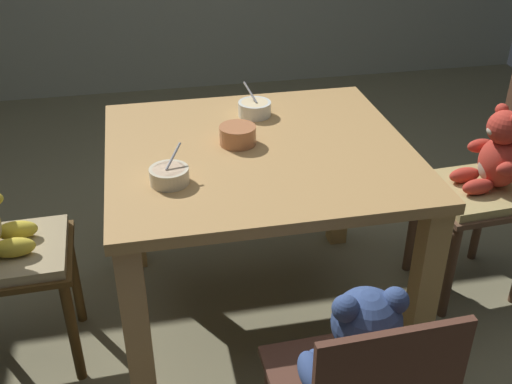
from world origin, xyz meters
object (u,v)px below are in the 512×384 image
at_px(teddy_chair_near_right, 491,175).
at_px(porridge_bowl_cream_near_left, 169,175).
at_px(dining_table, 259,181).
at_px(porridge_bowl_terracotta_center, 238,135).
at_px(teddy_chair_near_front, 358,379).
at_px(porridge_bowl_white_far_center, 255,108).

height_order(teddy_chair_near_right, porridge_bowl_cream_near_left, teddy_chair_near_right).
bearing_deg(dining_table, porridge_bowl_terracotta_center, 146.79).
bearing_deg(teddy_chair_near_front, teddy_chair_near_right, -45.71).
bearing_deg(porridge_bowl_terracotta_center, dining_table, -33.21).
bearing_deg(teddy_chair_near_front, porridge_bowl_cream_near_left, 26.34).
distance_m(dining_table, porridge_bowl_cream_near_left, 0.40).
height_order(dining_table, porridge_bowl_white_far_center, porridge_bowl_white_far_center).
bearing_deg(teddy_chair_near_front, dining_table, 1.92).
xyz_separation_m(dining_table, teddy_chair_near_front, (0.06, -0.88, -0.05)).
distance_m(porridge_bowl_terracotta_center, porridge_bowl_white_far_center, 0.25).
height_order(teddy_chair_near_front, porridge_bowl_white_far_center, porridge_bowl_white_far_center).
xyz_separation_m(dining_table, teddy_chair_near_right, (0.91, 0.00, -0.08)).
relative_size(teddy_chair_near_front, porridge_bowl_terracotta_center, 6.64).
relative_size(dining_table, teddy_chair_near_front, 1.23).
relative_size(dining_table, porridge_bowl_cream_near_left, 8.49).
relative_size(teddy_chair_near_right, teddy_chair_near_front, 1.09).
height_order(porridge_bowl_cream_near_left, porridge_bowl_terracotta_center, porridge_bowl_cream_near_left).
xyz_separation_m(teddy_chair_near_right, porridge_bowl_cream_near_left, (-1.23, -0.19, 0.24)).
relative_size(dining_table, teddy_chair_near_right, 1.13).
height_order(porridge_bowl_cream_near_left, porridge_bowl_white_far_center, porridge_bowl_white_far_center).
relative_size(teddy_chair_near_right, porridge_bowl_white_far_center, 7.16).
xyz_separation_m(teddy_chair_near_right, porridge_bowl_white_far_center, (-0.87, 0.26, 0.24)).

